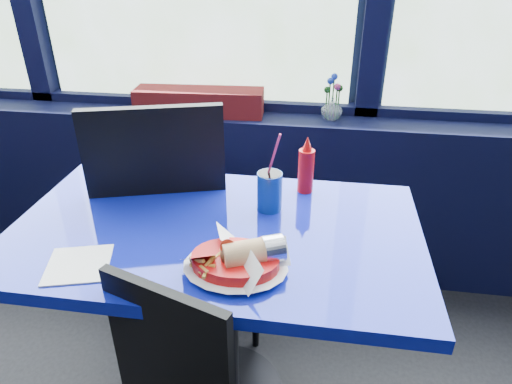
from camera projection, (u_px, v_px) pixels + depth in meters
name	position (u px, v px, depth m)	size (l,w,h in m)	color
window_sill	(199.00, 187.00, 2.30)	(5.00, 0.26, 0.80)	black
near_table	(217.00, 276.00, 1.43)	(1.20, 0.70, 0.75)	black
chair_near_back	(184.00, 211.00, 1.71)	(0.59, 0.59, 1.05)	black
planter_box	(199.00, 102.00, 2.05)	(0.57, 0.14, 0.11)	maroon
flower_vase	(332.00, 106.00, 1.98)	(0.12, 0.12, 0.20)	silver
food_basket	(237.00, 260.00, 1.15)	(0.24, 0.23, 0.09)	red
ketchup_bottle	(306.00, 168.00, 1.50)	(0.05, 0.05, 0.20)	red
soda_cup	(270.00, 190.00, 1.40)	(0.08, 0.08, 0.26)	navy
napkin	(78.00, 265.00, 1.18)	(0.16, 0.16, 0.00)	white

